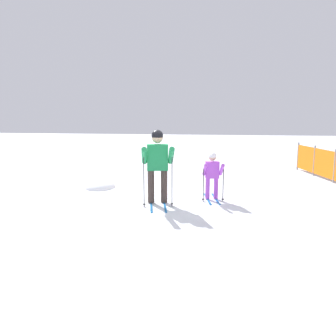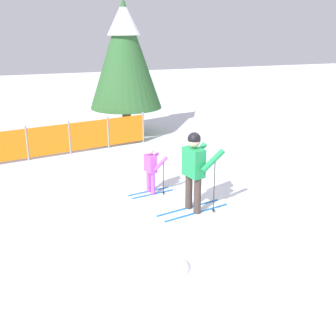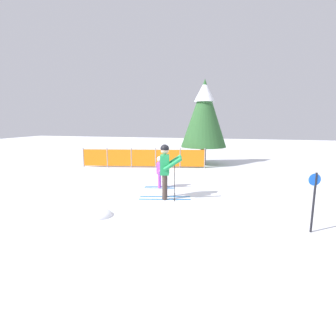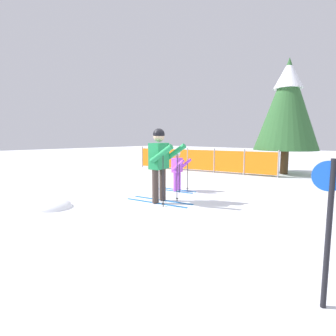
{
  "view_description": "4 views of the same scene",
  "coord_description": "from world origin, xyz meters",
  "px_view_note": "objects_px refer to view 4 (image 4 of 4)",
  "views": [
    {
      "loc": [
        7.88,
        1.37,
        2.15
      ],
      "look_at": [
        0.21,
        0.18,
        0.91
      ],
      "focal_mm": 35.0,
      "sensor_mm": 36.0,
      "label": 1
    },
    {
      "loc": [
        -3.44,
        -8.07,
        3.98
      ],
      "look_at": [
        -0.13,
        0.91,
        0.72
      ],
      "focal_mm": 45.0,
      "sensor_mm": 36.0,
      "label": 2
    },
    {
      "loc": [
        2.28,
        -8.31,
        2.58
      ],
      "look_at": [
        -0.01,
        0.75,
        0.88
      ],
      "focal_mm": 28.0,
      "sensor_mm": 36.0,
      "label": 3
    },
    {
      "loc": [
        4.63,
        -4.59,
        1.62
      ],
      "look_at": [
        -0.01,
        0.34,
        0.81
      ],
      "focal_mm": 28.0,
      "sensor_mm": 36.0,
      "label": 4
    }
  ],
  "objects_px": {
    "skier_child": "(178,167)",
    "trail_marker": "(328,217)",
    "safety_fence": "(200,160)",
    "skier_adult": "(160,158)",
    "conifer_far": "(287,103)"
  },
  "relations": [
    {
      "from": "conifer_far",
      "to": "safety_fence",
      "type": "bearing_deg",
      "value": -146.83
    },
    {
      "from": "skier_adult",
      "to": "conifer_far",
      "type": "distance_m",
      "value": 7.57
    },
    {
      "from": "skier_child",
      "to": "trail_marker",
      "type": "xyz_separation_m",
      "value": [
        4.56,
        -3.11,
        0.16
      ]
    },
    {
      "from": "skier_adult",
      "to": "conifer_far",
      "type": "relative_size",
      "value": 0.37
    },
    {
      "from": "safety_fence",
      "to": "trail_marker",
      "type": "distance_m",
      "value": 9.72
    },
    {
      "from": "skier_child",
      "to": "safety_fence",
      "type": "distance_m",
      "value": 4.5
    },
    {
      "from": "skier_child",
      "to": "trail_marker",
      "type": "bearing_deg",
      "value": -44.72
    },
    {
      "from": "skier_adult",
      "to": "safety_fence",
      "type": "bearing_deg",
      "value": 104.21
    },
    {
      "from": "skier_adult",
      "to": "trail_marker",
      "type": "height_order",
      "value": "skier_adult"
    },
    {
      "from": "safety_fence",
      "to": "skier_child",
      "type": "bearing_deg",
      "value": -62.38
    },
    {
      "from": "skier_adult",
      "to": "conifer_far",
      "type": "bearing_deg",
      "value": 74.47
    },
    {
      "from": "conifer_far",
      "to": "trail_marker",
      "type": "bearing_deg",
      "value": -68.48
    },
    {
      "from": "safety_fence",
      "to": "trail_marker",
      "type": "relative_size",
      "value": 4.67
    },
    {
      "from": "skier_child",
      "to": "safety_fence",
      "type": "relative_size",
      "value": 0.18
    },
    {
      "from": "conifer_far",
      "to": "trail_marker",
      "type": "relative_size",
      "value": 3.46
    }
  ]
}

